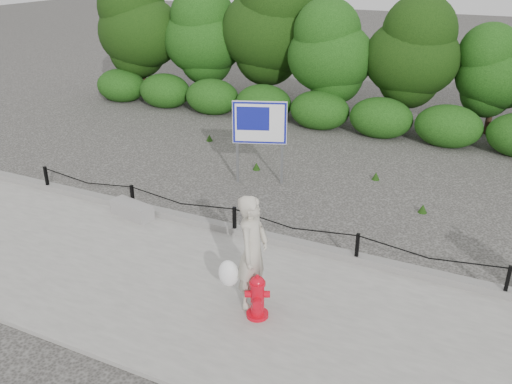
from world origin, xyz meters
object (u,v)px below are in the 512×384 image
object	(u,v)px
pedestrian	(251,253)
concrete_block	(132,210)
fire_hydrant	(257,297)
advertising_sign	(259,126)

from	to	relation	value
pedestrian	concrete_block	size ratio (longest dim) A/B	1.91
fire_hydrant	advertising_sign	xyz separation A→B (m)	(-2.31, 4.94, 1.03)
advertising_sign	fire_hydrant	bearing A→B (deg)	-85.87
fire_hydrant	pedestrian	world-z (taller)	pedestrian
fire_hydrant	advertising_sign	world-z (taller)	advertising_sign
fire_hydrant	concrete_block	xyz separation A→B (m)	(-3.90, 1.96, -0.20)
fire_hydrant	concrete_block	size ratio (longest dim) A/B	0.75
pedestrian	advertising_sign	world-z (taller)	advertising_sign
concrete_block	advertising_sign	world-z (taller)	advertising_sign
pedestrian	advertising_sign	distance (m)	5.13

